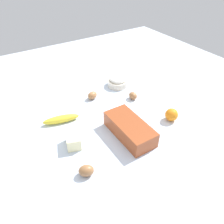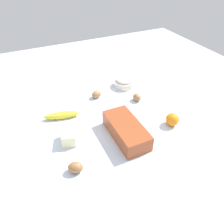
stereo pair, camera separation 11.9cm
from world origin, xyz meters
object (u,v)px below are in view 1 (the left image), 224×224
(butter_block, at_px, (74,140))
(egg_loose, at_px, (86,171))
(loaf_pan, at_px, (130,129))
(orange_fruit, at_px, (172,115))
(egg_near_butter, at_px, (93,95))
(egg_beside_bowl, at_px, (133,96))
(flour_bowl, at_px, (118,81))
(banana, at_px, (61,119))

(butter_block, relative_size, egg_loose, 1.41)
(loaf_pan, distance_m, orange_fruit, 0.26)
(butter_block, relative_size, egg_near_butter, 1.42)
(egg_beside_bowl, height_order, egg_loose, egg_loose)
(flour_bowl, distance_m, banana, 0.49)
(butter_block, bearing_deg, orange_fruit, -101.81)
(flour_bowl, height_order, egg_loose, flour_bowl)
(banana, bearing_deg, loaf_pan, -138.08)
(butter_block, distance_m, egg_loose, 0.18)
(egg_loose, bearing_deg, egg_near_butter, -31.24)
(egg_near_butter, relative_size, egg_beside_bowl, 1.13)
(orange_fruit, bearing_deg, flour_bowl, 5.16)
(egg_near_butter, bearing_deg, egg_beside_bowl, -123.56)
(flour_bowl, bearing_deg, banana, 108.53)
(banana, distance_m, butter_block, 0.19)
(flour_bowl, bearing_deg, egg_near_butter, 102.30)
(loaf_pan, relative_size, butter_block, 3.12)
(orange_fruit, distance_m, egg_loose, 0.55)
(egg_beside_bowl, bearing_deg, egg_loose, 124.86)
(egg_loose, bearing_deg, banana, -6.51)
(flour_bowl, relative_size, egg_loose, 2.16)
(banana, distance_m, egg_loose, 0.37)
(flour_bowl, distance_m, egg_beside_bowl, 0.18)
(flour_bowl, relative_size, banana, 0.73)
(banana, height_order, egg_near_butter, egg_near_butter)
(flour_bowl, bearing_deg, egg_beside_bowl, 176.51)
(loaf_pan, height_order, butter_block, loaf_pan)
(loaf_pan, xyz_separation_m, egg_near_butter, (0.38, -0.00, -0.02))
(loaf_pan, distance_m, flour_bowl, 0.48)
(loaf_pan, bearing_deg, orange_fruit, -94.90)
(flour_bowl, relative_size, butter_block, 1.53)
(loaf_pan, xyz_separation_m, orange_fruit, (-0.02, -0.26, -0.01))
(loaf_pan, relative_size, flour_bowl, 2.04)
(banana, height_order, butter_block, butter_block)
(egg_beside_bowl, bearing_deg, orange_fruit, -169.13)
(butter_block, bearing_deg, loaf_pan, -108.06)
(egg_beside_bowl, bearing_deg, flour_bowl, -3.49)
(flour_bowl, relative_size, egg_near_butter, 2.17)
(banana, xyz_separation_m, egg_near_butter, (0.11, -0.25, 0.00))
(egg_near_butter, bearing_deg, orange_fruit, -147.80)
(butter_block, distance_m, egg_near_butter, 0.40)
(orange_fruit, bearing_deg, egg_beside_bowl, 10.87)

